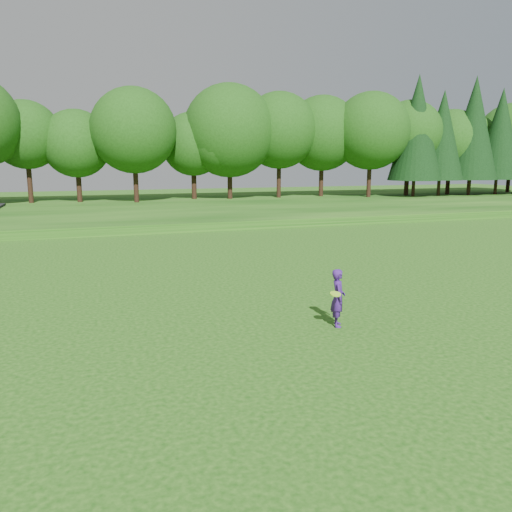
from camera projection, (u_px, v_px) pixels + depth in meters
name	position (u px, v px, depth m)	size (l,w,h in m)	color
ground	(294.00, 326.00, 13.70)	(140.00, 140.00, 0.00)	#13450D
berm	(147.00, 208.00, 45.26)	(130.00, 30.00, 0.60)	#13450D
walking_path	(172.00, 231.00, 32.29)	(130.00, 1.60, 0.04)	gray
treeline	(138.00, 123.00, 47.52)	(104.00, 7.00, 15.00)	#19430F
woman	(338.00, 298.00, 13.58)	(0.70, 0.83, 1.60)	#401A78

